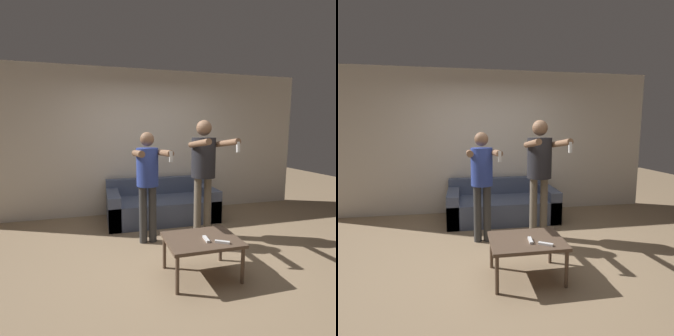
# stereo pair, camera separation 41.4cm
# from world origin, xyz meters

# --- Properties ---
(ground_plane) EXTENTS (14.00, 14.00, 0.00)m
(ground_plane) POSITION_xyz_m (0.00, 0.00, 0.00)
(ground_plane) COLOR #937A5B
(wall_back) EXTENTS (6.40, 0.06, 2.70)m
(wall_back) POSITION_xyz_m (0.00, 2.00, 1.35)
(wall_back) COLOR beige
(wall_back) RESTS_ON ground_plane
(couch) EXTENTS (1.90, 0.95, 0.69)m
(couch) POSITION_xyz_m (0.19, 1.50, 0.24)
(couch) COLOR #4C5670
(couch) RESTS_ON ground_plane
(person_standing_left) EXTENTS (0.42, 0.76, 1.56)m
(person_standing_left) POSITION_xyz_m (-0.23, 0.54, 0.97)
(person_standing_left) COLOR #383838
(person_standing_left) RESTS_ON ground_plane
(person_standing_right) EXTENTS (0.47, 0.82, 1.73)m
(person_standing_right) POSITION_xyz_m (0.60, 0.55, 1.10)
(person_standing_right) COLOR #6B6051
(person_standing_right) RESTS_ON ground_plane
(coffee_table) EXTENTS (0.79, 0.59, 0.43)m
(coffee_table) POSITION_xyz_m (0.17, -0.45, 0.38)
(coffee_table) COLOR brown
(coffee_table) RESTS_ON ground_plane
(remote_near) EXTENTS (0.15, 0.11, 0.02)m
(remote_near) POSITION_xyz_m (0.33, -0.62, 0.44)
(remote_near) COLOR white
(remote_near) RESTS_ON coffee_table
(remote_far) EXTENTS (0.05, 0.15, 0.02)m
(remote_far) POSITION_xyz_m (0.20, -0.51, 0.44)
(remote_far) COLOR white
(remote_far) RESTS_ON coffee_table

